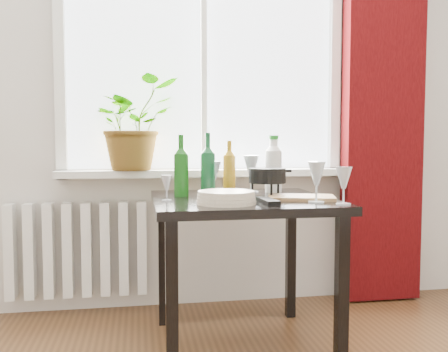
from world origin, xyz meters
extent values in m
cube|color=white|center=(0.00, 2.22, 1.60)|extent=(1.72, 0.08, 1.62)
cube|color=silver|center=(0.00, 2.15, 0.82)|extent=(1.72, 0.20, 0.04)
cube|color=#330406|center=(1.12, 2.12, 1.30)|extent=(0.50, 0.12, 2.56)
cube|color=white|center=(-0.75, 2.18, 0.38)|extent=(0.80, 0.10, 0.55)
cube|color=black|center=(0.10, 1.55, 0.72)|extent=(0.85, 0.85, 0.04)
cube|color=black|center=(-0.27, 1.19, 0.35)|extent=(0.05, 0.05, 0.70)
cube|color=black|center=(-0.27, 1.92, 0.35)|extent=(0.05, 0.05, 0.70)
cube|color=black|center=(0.46, 1.19, 0.35)|extent=(0.05, 0.05, 0.70)
cube|color=black|center=(0.46, 1.92, 0.35)|extent=(0.05, 0.05, 0.70)
imported|color=#457B20|center=(-0.42, 2.14, 1.11)|extent=(0.63, 0.62, 0.54)
cylinder|color=beige|center=(-0.02, 1.32, 0.77)|extent=(0.29, 0.29, 0.06)
cube|color=black|center=(0.17, 1.31, 0.75)|extent=(0.07, 0.19, 0.02)
cube|color=#9B7346|center=(0.36, 1.44, 0.75)|extent=(0.35, 0.28, 0.02)
camera|label=1|loc=(-0.39, -0.80, 1.01)|focal=40.00mm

